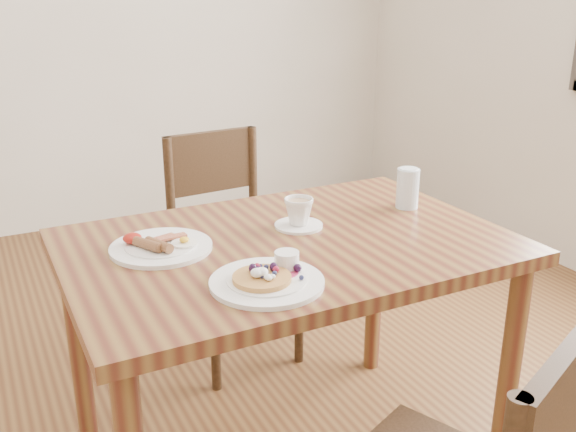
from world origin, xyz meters
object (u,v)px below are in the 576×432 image
object	(u,v)px
water_glass	(408,188)
pancake_plate	(268,278)
chair_far	(228,236)
breakfast_plate	(160,246)
dining_table	(288,273)
teacup_saucer	(299,214)

from	to	relation	value
water_glass	pancake_plate	bearing A→B (deg)	-154.15
chair_far	water_glass	xyz separation A→B (m)	(0.36, -0.64, 0.32)
pancake_plate	water_glass	size ratio (longest dim) A/B	2.16
chair_far	breakfast_plate	xyz separation A→B (m)	(-0.44, -0.63, 0.27)
chair_far	pancake_plate	distance (m)	1.02
chair_far	breakfast_plate	bearing A→B (deg)	50.62
breakfast_plate	water_glass	world-z (taller)	water_glass
dining_table	water_glass	distance (m)	0.49
dining_table	water_glass	size ratio (longest dim) A/B	9.62
water_glass	breakfast_plate	bearing A→B (deg)	179.09
chair_far	pancake_plate	xyz separation A→B (m)	(-0.27, -0.94, 0.27)
dining_table	teacup_saucer	world-z (taller)	teacup_saucer
pancake_plate	teacup_saucer	bearing A→B (deg)	51.53
pancake_plate	chair_far	bearing A→B (deg)	73.94
breakfast_plate	water_glass	distance (m)	0.80
teacup_saucer	water_glass	size ratio (longest dim) A/B	1.12
teacup_saucer	dining_table	bearing A→B (deg)	-133.53
chair_far	breakfast_plate	distance (m)	0.81
dining_table	pancake_plate	xyz separation A→B (m)	(-0.17, -0.23, 0.11)
water_glass	dining_table	bearing A→B (deg)	-170.31
chair_far	water_glass	bearing A→B (deg)	114.63
chair_far	breakfast_plate	world-z (taller)	chair_far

